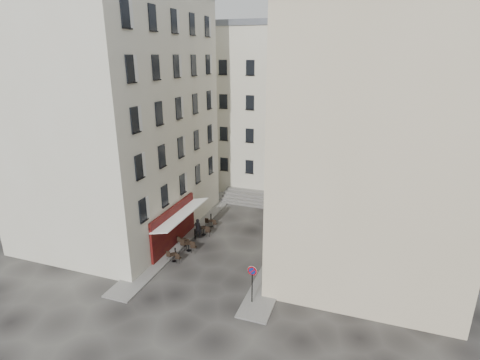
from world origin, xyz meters
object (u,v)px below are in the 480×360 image
at_px(bistro_table_b, 189,245).
at_px(pedestrian, 198,228).
at_px(no_parking_sign, 252,278).
at_px(bistro_table_a, 174,257).

relative_size(bistro_table_b, pedestrian, 0.81).
height_order(bistro_table_b, pedestrian, pedestrian).
relative_size(no_parking_sign, bistro_table_a, 2.27).
xyz_separation_m(bistro_table_b, pedestrian, (-0.37, 2.52, 0.36)).
relative_size(bistro_table_a, bistro_table_b, 0.86).
distance_m(bistro_table_a, bistro_table_b, 1.90).
xyz_separation_m(no_parking_sign, bistro_table_a, (-7.24, 2.92, -1.49)).
relative_size(no_parking_sign, pedestrian, 1.57).
relative_size(no_parking_sign, bistro_table_b, 1.94).
height_order(no_parking_sign, bistro_table_a, no_parking_sign).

